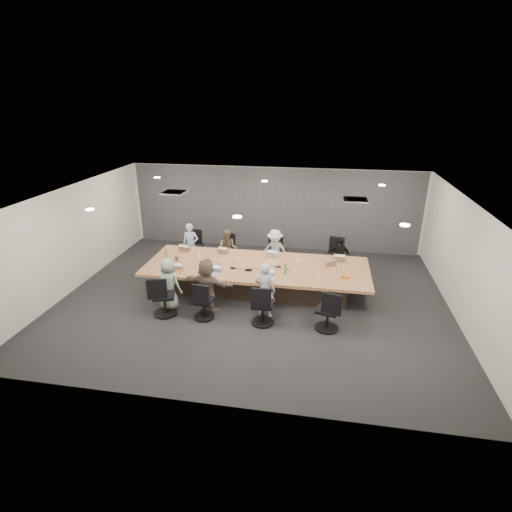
% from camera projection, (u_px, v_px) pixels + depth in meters
% --- Properties ---
extents(floor, '(10.00, 8.00, 0.00)m').
position_uv_depth(floor, '(253.00, 298.00, 10.62)').
color(floor, '#262629').
rests_on(floor, ground).
extents(ceiling, '(10.00, 8.00, 0.00)m').
position_uv_depth(ceiling, '(253.00, 195.00, 9.57)').
color(ceiling, white).
rests_on(ceiling, wall_back).
extents(wall_back, '(10.00, 0.00, 2.80)m').
position_uv_depth(wall_back, '(274.00, 208.00, 13.75)').
color(wall_back, beige).
rests_on(wall_back, ground).
extents(wall_front, '(10.00, 0.00, 2.80)m').
position_uv_depth(wall_front, '(210.00, 336.00, 6.44)').
color(wall_front, beige).
rests_on(wall_front, ground).
extents(wall_left, '(0.00, 8.00, 2.80)m').
position_uv_depth(wall_left, '(73.00, 238.00, 10.89)').
color(wall_left, beige).
rests_on(wall_left, ground).
extents(wall_right, '(0.00, 8.00, 2.80)m').
position_uv_depth(wall_right, '(464.00, 262.00, 9.31)').
color(wall_right, beige).
rests_on(wall_right, ground).
extents(curtain, '(9.80, 0.04, 2.80)m').
position_uv_depth(curtain, '(273.00, 209.00, 13.68)').
color(curtain, '#5A5A5F').
rests_on(curtain, ground).
extents(conference_table, '(6.00, 2.20, 0.74)m').
position_uv_depth(conference_table, '(257.00, 277.00, 10.93)').
color(conference_table, '#352820').
rests_on(conference_table, ground).
extents(chair_0, '(0.60, 0.60, 0.81)m').
position_uv_depth(chair_0, '(195.00, 249.00, 12.85)').
color(chair_0, black).
rests_on(chair_0, ground).
extents(chair_1, '(0.63, 0.63, 0.73)m').
position_uv_depth(chair_1, '(231.00, 253.00, 12.67)').
color(chair_1, black).
rests_on(chair_1, ground).
extents(chair_2, '(0.70, 0.70, 0.87)m').
position_uv_depth(chair_2, '(276.00, 254.00, 12.42)').
color(chair_2, black).
rests_on(chair_2, ground).
extents(chair_3, '(0.67, 0.67, 0.84)m').
position_uv_depth(chair_3, '(338.00, 258.00, 12.13)').
color(chair_3, black).
rests_on(chair_3, ground).
extents(chair_4, '(0.74, 0.74, 0.87)m').
position_uv_depth(chair_4, '(164.00, 299.00, 9.68)').
color(chair_4, black).
rests_on(chair_4, ground).
extents(chair_5, '(0.58, 0.58, 0.78)m').
position_uv_depth(chair_5, '(203.00, 304.00, 9.54)').
color(chair_5, black).
rests_on(chair_5, ground).
extents(chair_6, '(0.58, 0.58, 0.84)m').
position_uv_depth(chair_6, '(263.00, 307.00, 9.30)').
color(chair_6, black).
rests_on(chair_6, ground).
extents(chair_7, '(0.70, 0.70, 0.84)m').
position_uv_depth(chair_7, '(328.00, 313.00, 9.06)').
color(chair_7, black).
rests_on(chair_7, ground).
extents(person_0, '(0.54, 0.40, 1.37)m').
position_uv_depth(person_0, '(191.00, 245.00, 12.42)').
color(person_0, '#93A4C8').
rests_on(person_0, ground).
extents(laptop_0, '(0.40, 0.32, 0.02)m').
position_uv_depth(laptop_0, '(185.00, 249.00, 11.90)').
color(laptop_0, '#8C6647').
rests_on(laptop_0, conference_table).
extents(person_1, '(0.61, 0.47, 1.24)m').
position_uv_depth(person_1, '(228.00, 249.00, 12.26)').
color(person_1, brown).
rests_on(person_1, ground).
extents(laptop_1, '(0.34, 0.26, 0.02)m').
position_uv_depth(laptop_1, '(223.00, 252.00, 11.71)').
color(laptop_1, '#8C6647').
rests_on(laptop_1, conference_table).
extents(person_2, '(0.94, 0.66, 1.32)m').
position_uv_depth(person_2, '(275.00, 251.00, 12.01)').
color(person_2, '#B3B3B3').
rests_on(person_2, ground).
extents(laptop_2, '(0.37, 0.27, 0.02)m').
position_uv_depth(laptop_2, '(273.00, 255.00, 11.48)').
color(laptop_2, '#B2B2B7').
rests_on(laptop_2, conference_table).
extents(person_3, '(0.75, 0.38, 1.23)m').
position_uv_depth(person_3, '(338.00, 256.00, 11.73)').
color(person_3, black).
rests_on(person_3, ground).
extents(laptop_3, '(0.34, 0.23, 0.02)m').
position_uv_depth(laptop_3, '(339.00, 259.00, 11.18)').
color(laptop_3, '#8C6647').
rests_on(laptop_3, conference_table).
extents(person_4, '(0.74, 0.57, 1.34)m').
position_uv_depth(person_4, '(169.00, 284.00, 9.91)').
color(person_4, '#8D9D8F').
rests_on(person_4, ground).
extents(laptop_4, '(0.32, 0.23, 0.02)m').
position_uv_depth(laptop_4, '(176.00, 272.00, 10.38)').
color(laptop_4, '#8C6647').
rests_on(laptop_4, conference_table).
extents(person_5, '(1.35, 0.64, 1.40)m').
position_uv_depth(person_5, '(207.00, 286.00, 9.74)').
color(person_5, brown).
rests_on(person_5, ground).
extents(laptop_5, '(0.36, 0.26, 0.02)m').
position_uv_depth(laptop_5, '(213.00, 274.00, 10.23)').
color(laptop_5, '#B2B2B7').
rests_on(laptop_5, conference_table).
extents(person_6, '(0.55, 0.41, 1.40)m').
position_uv_depth(person_6, '(265.00, 290.00, 9.52)').
color(person_6, '#A7A8B6').
rests_on(person_6, ground).
extents(laptop_6, '(0.30, 0.21, 0.02)m').
position_uv_depth(laptop_6, '(268.00, 279.00, 10.00)').
color(laptop_6, '#B2B2B7').
rests_on(laptop_6, conference_table).
extents(bottle_green_left, '(0.07, 0.07, 0.22)m').
position_uv_depth(bottle_green_left, '(166.00, 253.00, 11.35)').
color(bottle_green_left, '#3E7C3E').
rests_on(bottle_green_left, conference_table).
extents(bottle_green_right, '(0.09, 0.09, 0.26)m').
position_uv_depth(bottle_green_right, '(285.00, 269.00, 10.23)').
color(bottle_green_right, '#3E7C3E').
rests_on(bottle_green_right, conference_table).
extents(bottle_clear, '(0.09, 0.09, 0.23)m').
position_uv_depth(bottle_clear, '(200.00, 256.00, 11.12)').
color(bottle_clear, silver).
rests_on(bottle_clear, conference_table).
extents(cup_white_far, '(0.09, 0.09, 0.11)m').
position_uv_depth(cup_white_far, '(237.00, 259.00, 11.04)').
color(cup_white_far, white).
rests_on(cup_white_far, conference_table).
extents(cup_white_near, '(0.08, 0.08, 0.09)m').
position_uv_depth(cup_white_near, '(299.00, 261.00, 10.94)').
color(cup_white_near, white).
rests_on(cup_white_near, conference_table).
extents(mug_brown, '(0.11, 0.11, 0.11)m').
position_uv_depth(mug_brown, '(177.00, 258.00, 11.13)').
color(mug_brown, brown).
rests_on(mug_brown, conference_table).
extents(mic_left, '(0.13, 0.09, 0.03)m').
position_uv_depth(mic_left, '(233.00, 268.00, 10.59)').
color(mic_left, black).
rests_on(mic_left, conference_table).
extents(mic_right, '(0.14, 0.10, 0.03)m').
position_uv_depth(mic_right, '(278.00, 267.00, 10.68)').
color(mic_right, black).
rests_on(mic_right, conference_table).
extents(stapler, '(0.18, 0.07, 0.06)m').
position_uv_depth(stapler, '(248.00, 270.00, 10.43)').
color(stapler, black).
rests_on(stapler, conference_table).
extents(canvas_bag, '(0.34, 0.29, 0.16)m').
position_uv_depth(canvas_bag, '(330.00, 263.00, 10.77)').
color(canvas_bag, '#8F7358').
rests_on(canvas_bag, conference_table).
extents(snack_packet, '(0.19, 0.14, 0.04)m').
position_uv_depth(snack_packet, '(345.00, 277.00, 10.05)').
color(snack_packet, '#C76206').
rests_on(snack_packet, conference_table).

